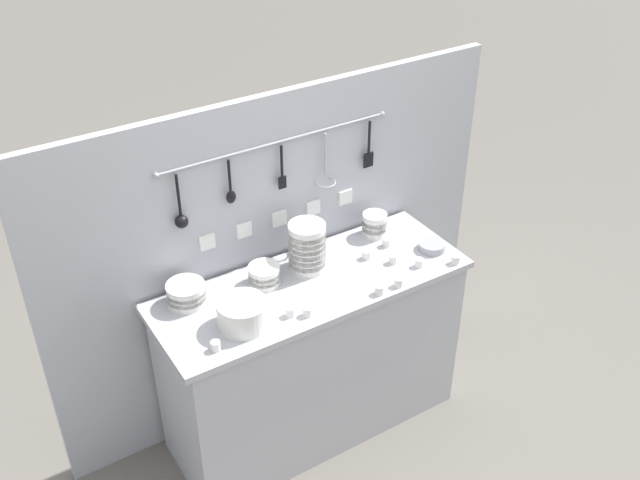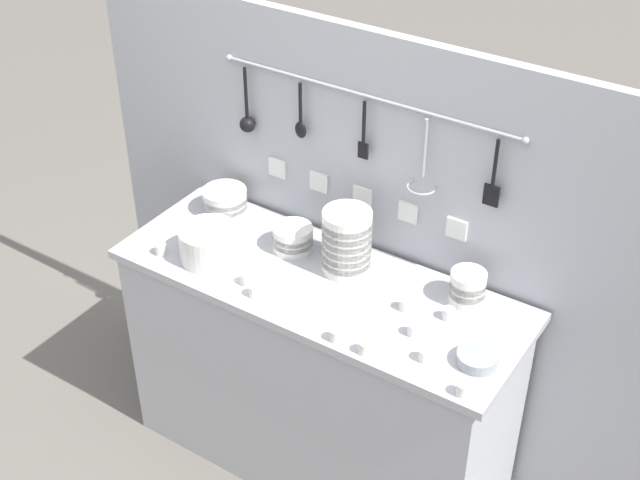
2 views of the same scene
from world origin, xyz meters
name	(u,v)px [view 1 (image 1 of 2)]	position (x,y,z in m)	size (l,w,h in m)	color
ground_plane	(313,421)	(0.00, 0.00, 0.00)	(20.00, 20.00, 0.00)	#666059
counter	(312,356)	(0.00, 0.00, 0.43)	(1.40, 0.51, 0.85)	#ADAFB5
back_wall	(278,257)	(0.00, 0.29, 0.81)	(2.20, 0.11, 1.61)	#A8AAB2
bowl_stack_back_corner	(307,247)	(0.04, 0.10, 0.96)	(0.16, 0.16, 0.23)	silver
bowl_stack_wide_centre	(375,224)	(0.45, 0.17, 0.91)	(0.11, 0.11, 0.11)	silver
bowl_stack_short_front	(264,275)	(-0.17, 0.10, 0.89)	(0.14, 0.14, 0.09)	silver
bowl_stack_nested_right	(186,294)	(-0.51, 0.16, 0.90)	(0.16, 0.16, 0.09)	silver
plate_stack	(242,314)	(-0.38, -0.10, 0.91)	(0.20, 0.20, 0.12)	silver
steel_mixing_bowl	(432,246)	(0.60, -0.08, 0.87)	(0.12, 0.12, 0.04)	#93969E
cup_back_left	(307,312)	(-0.13, -0.18, 0.87)	(0.04, 0.04, 0.04)	silver
cup_back_right	(290,312)	(-0.19, -0.14, 0.87)	(0.04, 0.04, 0.04)	silver
cup_edge_near	(379,290)	(0.20, -0.22, 0.87)	(0.04, 0.04, 0.04)	silver
cup_front_left	(399,282)	(0.30, -0.22, 0.87)	(0.04, 0.04, 0.04)	silver
cup_by_caddy	(386,242)	(0.44, 0.06, 0.87)	(0.04, 0.04, 0.04)	silver
cup_centre	(216,346)	(-0.53, -0.17, 0.87)	(0.04, 0.04, 0.04)	silver
cup_mid_row	(367,255)	(0.31, 0.02, 0.87)	(0.04, 0.04, 0.04)	silver
cup_front_right	(393,259)	(0.38, -0.07, 0.87)	(0.04, 0.04, 0.04)	silver
cup_beside_plates	(419,263)	(0.47, -0.15, 0.87)	(0.04, 0.04, 0.04)	silver
cup_edge_far	(456,259)	(0.62, -0.22, 0.87)	(0.04, 0.04, 0.04)	silver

